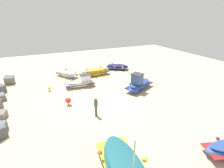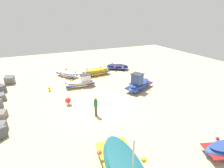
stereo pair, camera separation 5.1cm
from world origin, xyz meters
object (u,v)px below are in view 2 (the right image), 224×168
fishing_boat_6 (117,67)px  mooring_buoy_1 (49,88)px  fishing_boat_4 (67,74)px  person_walking (96,105)px  fishing_boat_0 (139,84)px  fishing_boat_3 (97,72)px  fishing_boat_2 (81,83)px  mooring_buoy_0 (68,100)px

fishing_boat_6 → mooring_buoy_1: bearing=-125.9°
fishing_boat_4 → fishing_boat_6: fishing_boat_6 is taller
fishing_boat_4 → mooring_buoy_1: bearing=-64.5°
person_walking → fishing_boat_4: bearing=-43.4°
mooring_buoy_1 → fishing_boat_6: bearing=-68.6°
fishing_boat_0 → fishing_boat_4: fishing_boat_0 is taller
fishing_boat_3 → fishing_boat_6: (1.17, -3.84, -0.09)m
fishing_boat_0 → fishing_boat_3: size_ratio=1.08×
fishing_boat_2 → mooring_buoy_0: (-3.97, 2.32, -0.01)m
fishing_boat_0 → person_walking: (-3.20, 6.33, 0.36)m
fishing_boat_0 → mooring_buoy_0: (-0.26, 8.07, -0.18)m
fishing_boat_0 → mooring_buoy_1: 10.12m
fishing_boat_6 → mooring_buoy_0: 12.41m
fishing_boat_2 → person_walking: size_ratio=2.08×
fishing_boat_2 → mooring_buoy_0: bearing=-116.8°
fishing_boat_3 → fishing_boat_6: bearing=11.5°
person_walking → mooring_buoy_0: 3.45m
fishing_boat_3 → person_walking: person_walking is taller
mooring_buoy_0 → fishing_boat_6: bearing=-48.4°
fishing_boat_2 → fishing_boat_4: size_ratio=0.99×
mooring_buoy_0 → fishing_boat_4: bearing=-10.6°
fishing_boat_3 → mooring_buoy_1: bearing=-161.6°
fishing_boat_6 → fishing_boat_0: bearing=-65.8°
fishing_boat_2 → fishing_boat_4: fishing_boat_2 is taller
mooring_buoy_1 → fishing_boat_4: bearing=-34.7°
mooring_buoy_1 → fishing_boat_3: bearing=-66.2°
person_walking → mooring_buoy_0: person_walking is taller
fishing_boat_3 → person_walking: size_ratio=2.25×
fishing_boat_6 → fishing_boat_3: bearing=-130.4°
fishing_boat_2 → person_walking: bearing=-91.2°
fishing_boat_0 → fishing_boat_4: 10.26m
fishing_boat_4 → mooring_buoy_1: size_ratio=7.31×
fishing_boat_2 → fishing_boat_3: (3.11, -3.12, 0.02)m
fishing_boat_0 → mooring_buoy_0: 8.08m
fishing_boat_0 → fishing_boat_6: fishing_boat_0 is taller
fishing_boat_3 → mooring_buoy_1: (-2.96, 6.72, -0.19)m
fishing_boat_4 → mooring_buoy_0: 8.29m
fishing_boat_4 → person_walking: bearing=-28.7°
fishing_boat_2 → fishing_boat_3: bearing=48.5°
fishing_boat_4 → mooring_buoy_1: (-4.03, 2.80, -0.09)m
fishing_boat_4 → fishing_boat_6: 7.76m
person_walking → mooring_buoy_1: size_ratio=3.49×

